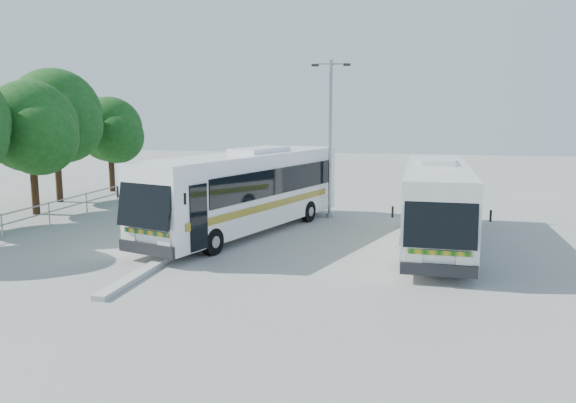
% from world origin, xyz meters
% --- Properties ---
extents(ground, '(100.00, 100.00, 0.00)m').
position_xyz_m(ground, '(0.00, 0.00, 0.00)').
color(ground, '#979792').
rests_on(ground, ground).
extents(kerb_divider, '(0.40, 16.00, 0.15)m').
position_xyz_m(kerb_divider, '(-2.30, 2.00, 0.07)').
color(kerb_divider, '#B2B2AD').
rests_on(kerb_divider, ground).
extents(railing, '(0.06, 22.00, 1.00)m').
position_xyz_m(railing, '(-10.00, 4.00, 0.74)').
color(railing, gray).
rests_on(railing, ground).
extents(tree_far_c, '(4.97, 4.69, 6.49)m').
position_xyz_m(tree_far_c, '(-12.12, 5.10, 4.26)').
color(tree_far_c, '#382314').
rests_on(tree_far_c, ground).
extents(tree_far_d, '(5.62, 5.30, 7.33)m').
position_xyz_m(tree_far_d, '(-13.31, 8.80, 4.82)').
color(tree_far_d, '#382314').
rests_on(tree_far_d, ground).
extents(tree_far_e, '(4.54, 4.28, 5.92)m').
position_xyz_m(tree_far_e, '(-12.63, 13.30, 3.89)').
color(tree_far_e, '#382314').
rests_on(tree_far_e, ground).
extents(coach_main, '(5.91, 11.96, 3.28)m').
position_xyz_m(coach_main, '(-0.87, 3.20, 1.80)').
color(coach_main, white).
rests_on(coach_main, ground).
extents(coach_adjacent, '(2.51, 10.89, 3.01)m').
position_xyz_m(coach_adjacent, '(6.66, 2.59, 1.65)').
color(coach_adjacent, silver).
rests_on(coach_adjacent, ground).
extents(lamppost, '(1.78, 0.20, 7.31)m').
position_xyz_m(lamppost, '(2.00, 7.25, 4.04)').
color(lamppost, gray).
rests_on(lamppost, ground).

